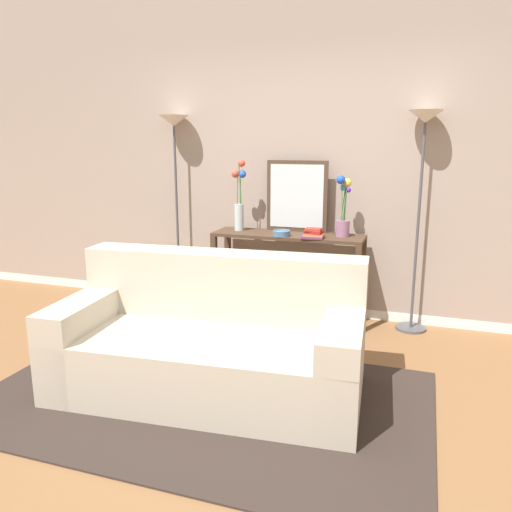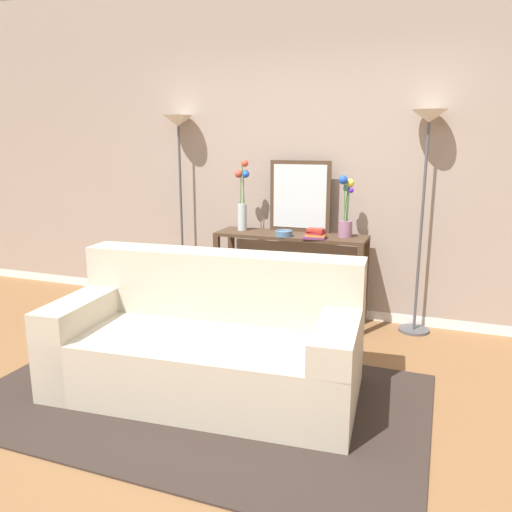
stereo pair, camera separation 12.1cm
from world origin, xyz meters
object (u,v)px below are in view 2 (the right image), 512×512
Objects in this scene: vase_tall_flowers at (242,200)px; floor_lamp_right at (426,161)px; vase_short_flowers at (346,212)px; book_row_under_console at (249,309)px; wall_mirror at (300,196)px; couch at (208,344)px; fruit_bowl at (284,233)px; floor_lamp_left at (179,158)px; book_stack at (315,234)px; console_table at (290,261)px.

floor_lamp_right is at bearing 3.09° from vase_tall_flowers.
vase_tall_flowers reaches higher than vase_short_flowers.
floor_lamp_right reaches higher than book_row_under_console.
vase_short_flowers is at bearing -15.74° from wall_mirror.
book_row_under_console is (-0.28, 1.45, -0.25)m from couch.
floor_lamp_right is 2.06m from book_row_under_console.
fruit_bowl is at bearing -167.82° from floor_lamp_right.
book_row_under_console is at bearing -159.78° from wall_mirror.
couch is at bearing -112.12° from vase_short_flowers.
floor_lamp_left is 2.26m from floor_lamp_right.
floor_lamp_left is at bearing -178.03° from wall_mirror.
couch is 1.50m from book_row_under_console.
book_stack is at bearing -143.82° from vase_short_flowers.
vase_short_flowers is 2.74× the size of book_stack.
floor_lamp_right is 1.31m from fruit_bowl.
floor_lamp_right reaches higher than fruit_bowl.
fruit_bowl is 0.51× the size of book_row_under_console.
vase_short_flowers is at bearing 17.40° from fruit_bowl.
book_stack is at bearing -12.40° from vase_tall_flowers.
fruit_bowl is 0.28m from book_stack.
console_table is at bearing -4.15° from vase_tall_flowers.
wall_mirror reaches higher than console_table.
vase_tall_flowers is at bearing -166.11° from wall_mirror.
vase_short_flowers reaches higher than console_table.
book_row_under_console is at bearing -175.44° from floor_lamp_right.
console_table is 8.92× the size of fruit_bowl.
wall_mirror is at bearing 78.14° from fruit_bowl.
console_table is 2.11× the size of wall_mirror.
wall_mirror is at bearing 1.97° from floor_lamp_left.
floor_lamp_right reaches higher than couch.
fruit_bowl is (0.45, -0.16, -0.25)m from vase_tall_flowers.
floor_lamp_right is at bearing 16.33° from book_stack.
floor_lamp_right is at bearing 0.00° from floor_lamp_left.
book_stack is (-0.84, -0.25, -0.62)m from floor_lamp_right.
vase_short_flowers is 0.33m from book_stack.
couch is 1.76m from vase_short_flowers.
fruit_bowl reaches higher than console_table.
floor_lamp_right is 6.27× the size of book_row_under_console.
floor_lamp_left reaches higher than wall_mirror.
floor_lamp_left is 1.57m from book_stack.
vase_tall_flowers is at bearing 103.37° from couch.
wall_mirror is 0.46m from book_stack.
vase_short_flowers is at bearing 36.18° from book_stack.
console_table is 4.54× the size of book_row_under_console.
fruit_bowl is (-0.03, -0.12, 0.27)m from console_table.
vase_short_flowers is at bearing 4.23° from console_table.
floor_lamp_left is at bearing 167.96° from fruit_bowl.
wall_mirror is at bearing 78.38° from console_table.
vase_short_flowers is (0.96, 0.00, -0.06)m from vase_tall_flowers.
book_row_under_console is (-0.38, 0.12, -0.78)m from fruit_bowl.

